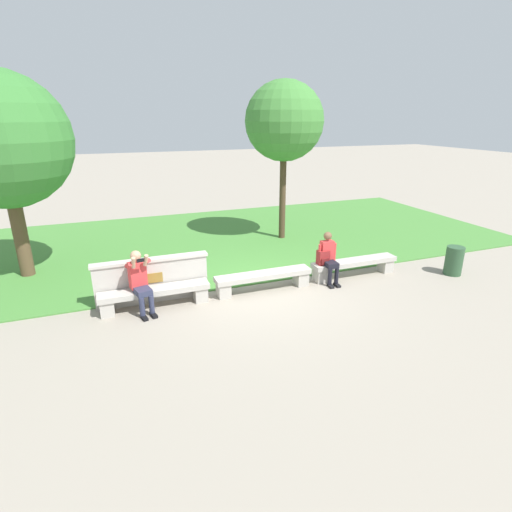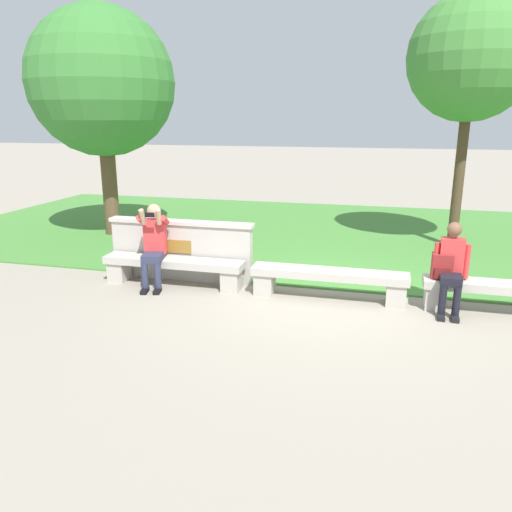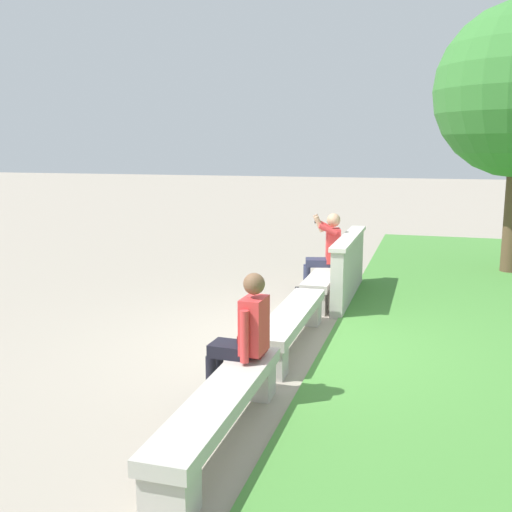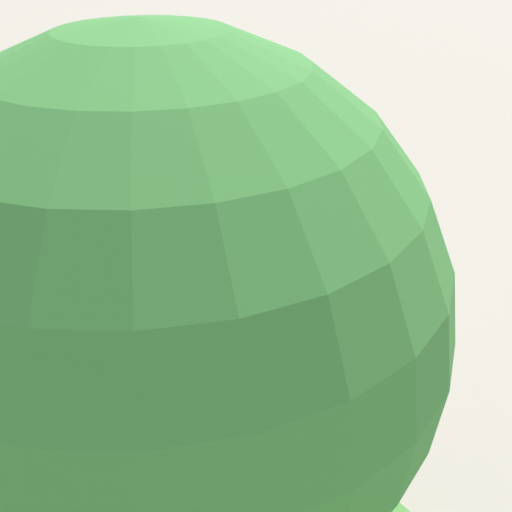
{
  "view_description": "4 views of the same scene",
  "coord_description": "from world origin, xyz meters",
  "px_view_note": "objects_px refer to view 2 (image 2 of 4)",
  "views": [
    {
      "loc": [
        -3.26,
        -8.06,
        3.93
      ],
      "look_at": [
        -0.3,
        -0.28,
        1.0
      ],
      "focal_mm": 28.0,
      "sensor_mm": 36.0,
      "label": 1
    },
    {
      "loc": [
        0.73,
        -7.16,
        2.65
      ],
      "look_at": [
        -0.99,
        -0.51,
        0.74
      ],
      "focal_mm": 35.0,
      "sensor_mm": 36.0,
      "label": 2
    },
    {
      "loc": [
        6.77,
        1.55,
        2.39
      ],
      "look_at": [
        -0.94,
        -0.72,
        0.91
      ],
      "focal_mm": 42.0,
      "sensor_mm": 36.0,
      "label": 3
    },
    {
      "loc": [
        -8.42,
        4.52,
        5.49
      ],
      "look_at": [
        -1.17,
        -0.53,
        0.92
      ],
      "focal_mm": 50.0,
      "sensor_mm": 36.0,
      "label": 4
    }
  ],
  "objects_px": {
    "bench_main": "(174,267)",
    "person_photographer": "(154,241)",
    "bench_mid": "(511,293)",
    "tree_behind_wall": "(472,58)",
    "tree_left_background": "(102,83)",
    "bench_near": "(329,279)",
    "backpack": "(442,267)",
    "person_distant": "(451,265)"
  },
  "relations": [
    {
      "from": "bench_main",
      "to": "person_distant",
      "type": "xyz_separation_m",
      "value": [
        4.21,
        -0.07,
        0.36
      ]
    },
    {
      "from": "person_photographer",
      "to": "tree_behind_wall",
      "type": "bearing_deg",
      "value": 37.65
    },
    {
      "from": "bench_main",
      "to": "backpack",
      "type": "relative_size",
      "value": 5.45
    },
    {
      "from": "bench_mid",
      "to": "tree_left_background",
      "type": "xyz_separation_m",
      "value": [
        -7.89,
        3.04,
        3.06
      ]
    },
    {
      "from": "person_photographer",
      "to": "person_distant",
      "type": "relative_size",
      "value": 1.05
    },
    {
      "from": "person_photographer",
      "to": "bench_main",
      "type": "bearing_deg",
      "value": 14.71
    },
    {
      "from": "person_distant",
      "to": "tree_behind_wall",
      "type": "height_order",
      "value": "tree_behind_wall"
    },
    {
      "from": "person_photographer",
      "to": "tree_left_background",
      "type": "relative_size",
      "value": 0.27
    },
    {
      "from": "bench_near",
      "to": "backpack",
      "type": "distance_m",
      "value": 1.61
    },
    {
      "from": "person_photographer",
      "to": "tree_left_background",
      "type": "bearing_deg",
      "value": 129.58
    },
    {
      "from": "bench_near",
      "to": "backpack",
      "type": "xyz_separation_m",
      "value": [
        1.58,
        -0.0,
        0.32
      ]
    },
    {
      "from": "bench_main",
      "to": "bench_mid",
      "type": "xyz_separation_m",
      "value": [
        5.03,
        0.0,
        0.0
      ]
    },
    {
      "from": "bench_mid",
      "to": "person_photographer",
      "type": "distance_m",
      "value": 5.33
    },
    {
      "from": "bench_near",
      "to": "bench_mid",
      "type": "height_order",
      "value": "same"
    },
    {
      "from": "backpack",
      "to": "person_photographer",
      "type": "bearing_deg",
      "value": -179.06
    },
    {
      "from": "person_distant",
      "to": "person_photographer",
      "type": "bearing_deg",
      "value": -179.89
    },
    {
      "from": "person_photographer",
      "to": "backpack",
      "type": "height_order",
      "value": "person_photographer"
    },
    {
      "from": "bench_main",
      "to": "tree_behind_wall",
      "type": "height_order",
      "value": "tree_behind_wall"
    },
    {
      "from": "bench_mid",
      "to": "tree_behind_wall",
      "type": "bearing_deg",
      "value": 95.23
    },
    {
      "from": "bench_main",
      "to": "person_photographer",
      "type": "bearing_deg",
      "value": -165.29
    },
    {
      "from": "bench_main",
      "to": "bench_near",
      "type": "distance_m",
      "value": 2.51
    },
    {
      "from": "person_photographer",
      "to": "person_distant",
      "type": "bearing_deg",
      "value": 0.11
    },
    {
      "from": "bench_mid",
      "to": "tree_behind_wall",
      "type": "xyz_separation_m",
      "value": [
        -0.34,
        3.76,
        3.44
      ]
    },
    {
      "from": "person_distant",
      "to": "tree_left_background",
      "type": "distance_m",
      "value": 8.18
    },
    {
      "from": "tree_left_background",
      "to": "backpack",
      "type": "bearing_deg",
      "value": -23.63
    },
    {
      "from": "bench_mid",
      "to": "person_distant",
      "type": "bearing_deg",
      "value": -175.38
    },
    {
      "from": "bench_main",
      "to": "person_photographer",
      "type": "height_order",
      "value": "person_photographer"
    },
    {
      "from": "bench_near",
      "to": "tree_behind_wall",
      "type": "bearing_deg",
      "value": 60.0
    },
    {
      "from": "bench_near",
      "to": "person_distant",
      "type": "relative_size",
      "value": 1.85
    },
    {
      "from": "bench_mid",
      "to": "backpack",
      "type": "height_order",
      "value": "backpack"
    },
    {
      "from": "bench_near",
      "to": "person_photographer",
      "type": "relative_size",
      "value": 1.77
    },
    {
      "from": "bench_near",
      "to": "person_distant",
      "type": "height_order",
      "value": "person_distant"
    },
    {
      "from": "backpack",
      "to": "tree_left_background",
      "type": "relative_size",
      "value": 0.09
    },
    {
      "from": "bench_main",
      "to": "tree_left_background",
      "type": "xyz_separation_m",
      "value": [
        -2.86,
        3.04,
        3.06
      ]
    },
    {
      "from": "bench_mid",
      "to": "tree_behind_wall",
      "type": "height_order",
      "value": "tree_behind_wall"
    },
    {
      "from": "person_distant",
      "to": "tree_behind_wall",
      "type": "relative_size",
      "value": 0.25
    },
    {
      "from": "bench_mid",
      "to": "bench_near",
      "type": "bearing_deg",
      "value": 180.0
    },
    {
      "from": "bench_main",
      "to": "bench_mid",
      "type": "relative_size",
      "value": 1.0
    },
    {
      "from": "bench_main",
      "to": "backpack",
      "type": "xyz_separation_m",
      "value": [
        4.09,
        -0.0,
        0.32
      ]
    },
    {
      "from": "tree_behind_wall",
      "to": "tree_left_background",
      "type": "relative_size",
      "value": 1.0
    },
    {
      "from": "bench_main",
      "to": "tree_left_background",
      "type": "height_order",
      "value": "tree_left_background"
    },
    {
      "from": "bench_mid",
      "to": "tree_behind_wall",
      "type": "distance_m",
      "value": 5.11
    }
  ]
}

